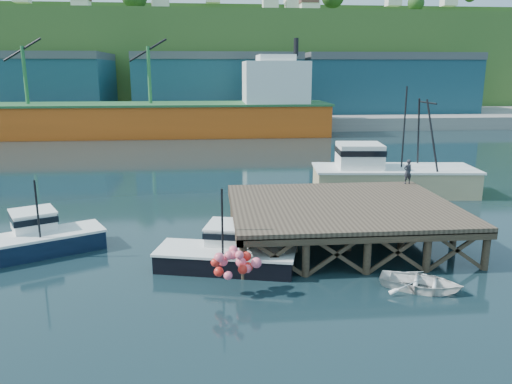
{
  "coord_description": "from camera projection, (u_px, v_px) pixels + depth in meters",
  "views": [
    {
      "loc": [
        -1.55,
        -25.65,
        9.11
      ],
      "look_at": [
        0.99,
        2.0,
        2.37
      ],
      "focal_mm": 35.0,
      "sensor_mm": 36.0,
      "label": 1
    }
  ],
  "objects": [
    {
      "name": "far_quay",
      "position": [
        218.0,
        115.0,
        94.61
      ],
      "size": [
        160.0,
        40.0,
        2.0
      ],
      "primitive_type": "cube",
      "color": "gray",
      "rests_on": "ground"
    },
    {
      "name": "warehouse_right",
      "position": [
        382.0,
        86.0,
        91.14
      ],
      "size": [
        30.0,
        16.0,
        9.0
      ],
      "primitive_type": "cube",
      "color": "#194454",
      "rests_on": "far_quay"
    },
    {
      "name": "dockworker",
      "position": [
        408.0,
        172.0,
        31.65
      ],
      "size": [
        0.65,
        0.52,
        1.57
      ],
      "primitive_type": "imported",
      "rotation": [
        0.0,
        0.0,
        3.42
      ],
      "color": "black",
      "rests_on": "wharf"
    },
    {
      "name": "ground",
      "position": [
        241.0,
        243.0,
        27.1
      ],
      "size": [
        300.0,
        300.0,
        0.0
      ],
      "primitive_type": "plane",
      "color": "black",
      "rests_on": "ground"
    },
    {
      "name": "warehouse_mid",
      "position": [
        218.0,
        86.0,
        88.47
      ],
      "size": [
        28.0,
        16.0,
        9.0
      ],
      "primitive_type": "cube",
      "color": "#194454",
      "rests_on": "far_quay"
    },
    {
      "name": "wharf",
      "position": [
        343.0,
        207.0,
        26.95
      ],
      "size": [
        12.0,
        10.0,
        2.62
      ],
      "color": "brown",
      "rests_on": "ground"
    },
    {
      "name": "dinghy",
      "position": [
        421.0,
        282.0,
        21.26
      ],
      "size": [
        4.16,
        3.75,
        0.71
      ],
      "primitive_type": "imported",
      "rotation": [
        0.0,
        0.0,
        1.09
      ],
      "color": "white",
      "rests_on": "ground"
    },
    {
      "name": "cargo_ship",
      "position": [
        162.0,
        112.0,
        72.02
      ],
      "size": [
        55.5,
        10.0,
        13.75
      ],
      "color": "#DC5414",
      "rests_on": "ground"
    },
    {
      "name": "warehouse_left",
      "position": [
        13.0,
        87.0,
        85.36
      ],
      "size": [
        32.0,
        16.0,
        9.0
      ],
      "primitive_type": "cube",
      "color": "#194454",
      "rests_on": "far_quay"
    },
    {
      "name": "hillside",
      "position": [
        215.0,
        63.0,
        121.28
      ],
      "size": [
        220.0,
        50.0,
        22.0
      ],
      "primitive_type": "cube",
      "color": "#2D511E",
      "rests_on": "ground"
    },
    {
      "name": "boat_navy",
      "position": [
        38.0,
        237.0,
        25.66
      ],
      "size": [
        6.7,
        4.95,
        3.97
      ],
      "rotation": [
        0.0,
        0.0,
        0.48
      ],
      "color": "black",
      "rests_on": "ground"
    },
    {
      "name": "boat_black",
      "position": [
        227.0,
        252.0,
        23.75
      ],
      "size": [
        6.91,
        5.73,
        4.04
      ],
      "rotation": [
        0.0,
        0.0,
        -0.24
      ],
      "color": "black",
      "rests_on": "ground"
    },
    {
      "name": "trawler",
      "position": [
        391.0,
        173.0,
        37.62
      ],
      "size": [
        12.39,
        5.46,
        8.05
      ],
      "rotation": [
        0.0,
        0.0,
        -0.1
      ],
      "color": "tan",
      "rests_on": "ground"
    }
  ]
}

